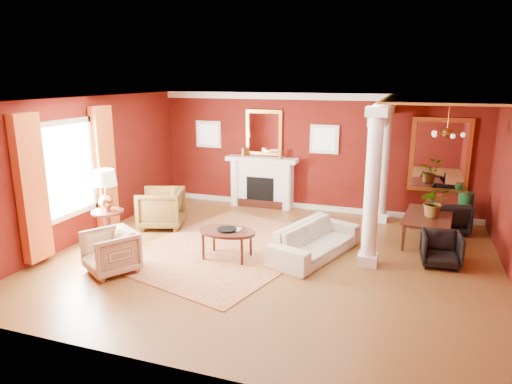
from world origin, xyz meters
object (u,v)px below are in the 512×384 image
at_px(side_table, 106,195).
at_px(dining_table, 429,221).
at_px(armchair_leopard, 161,206).
at_px(armchair_stripe, 110,250).
at_px(coffee_table, 227,233).
at_px(sofa, 315,235).

distance_m(side_table, dining_table, 6.46).
bearing_deg(dining_table, armchair_leopard, 105.01).
distance_m(armchair_leopard, dining_table, 5.72).
distance_m(armchair_stripe, coffee_table, 2.06).
bearing_deg(coffee_table, sofa, 23.22).
height_order(sofa, coffee_table, sofa).
height_order(armchair_stripe, coffee_table, armchair_stripe).
xyz_separation_m(armchair_stripe, side_table, (-0.83, 1.07, 0.64)).
relative_size(sofa, coffee_table, 1.95).
height_order(armchair_leopard, dining_table, armchair_leopard).
xyz_separation_m(armchair_leopard, coffee_table, (2.10, -1.21, 0.02)).
distance_m(coffee_table, side_table, 2.54).
relative_size(sofa, side_table, 1.36).
relative_size(sofa, armchair_stripe, 2.59).
xyz_separation_m(sofa, armchair_stripe, (-3.16, -1.88, -0.01)).
height_order(coffee_table, dining_table, dining_table).
xyz_separation_m(armchair_leopard, side_table, (-0.37, -1.37, 0.57)).
distance_m(sofa, armchair_leopard, 3.66).
bearing_deg(coffee_table, side_table, -176.36).
bearing_deg(armchair_stripe, dining_table, 65.12).
relative_size(armchair_leopard, armchair_stripe, 1.18).
bearing_deg(armchair_leopard, dining_table, 81.16).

